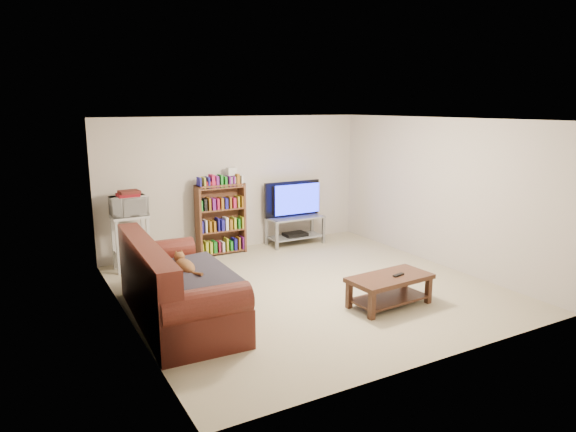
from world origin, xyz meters
TOP-DOWN VIEW (x-y plane):
  - floor at (0.00, 0.00)m, footprint 5.00×5.00m
  - ceiling at (0.00, 0.00)m, footprint 5.00×5.00m
  - wall_back at (0.00, 2.50)m, footprint 5.00×0.00m
  - wall_front at (0.00, -2.50)m, footprint 5.00×0.00m
  - wall_left at (-2.50, 0.00)m, footprint 0.00×5.00m
  - wall_right at (2.50, 0.00)m, footprint 0.00×5.00m
  - sofa at (-2.03, -0.16)m, footprint 1.11×2.40m
  - blanket at (-1.84, -0.32)m, footprint 0.96×1.22m
  - cat at (-1.83, -0.11)m, footprint 0.28×0.65m
  - coffee_table at (0.60, -1.09)m, footprint 1.15×0.63m
  - remote at (0.70, -1.13)m, footprint 0.19×0.09m
  - tv_stand at (1.04, 2.17)m, footprint 1.07×0.48m
  - television at (1.04, 2.17)m, footprint 1.15×0.16m
  - dvd_player at (1.04, 2.17)m, footprint 0.43×0.30m
  - bookshelf at (-0.42, 2.25)m, footprint 0.87×0.27m
  - shelf_clutter at (-0.32, 2.27)m, footprint 0.63×0.19m
  - microwave_stand at (-2.01, 2.11)m, footprint 0.56×0.41m
  - microwave at (-2.01, 2.11)m, footprint 0.55×0.38m
  - game_boxes at (-2.01, 2.11)m, footprint 0.33×0.29m

SIDE VIEW (x-z plane):
  - floor at x=0.00m, z-range 0.00..0.00m
  - dvd_player at x=1.04m, z-range 0.16..0.22m
  - coffee_table at x=0.60m, z-range 0.08..0.49m
  - sofa at x=-2.03m, z-range -0.16..0.85m
  - tv_stand at x=1.04m, z-range 0.09..0.63m
  - remote at x=0.70m, z-range 0.41..0.43m
  - microwave_stand at x=-2.01m, z-range 0.12..1.01m
  - blanket at x=-1.84m, z-range 0.48..0.68m
  - cat at x=-1.83m, z-range 0.54..0.74m
  - bookshelf at x=-0.42m, z-range 0.02..1.27m
  - television at x=1.04m, z-range 0.53..1.19m
  - microwave at x=-2.01m, z-range 0.89..1.19m
  - wall_back at x=0.00m, z-range -1.30..3.70m
  - wall_front at x=0.00m, z-range -1.30..3.70m
  - wall_left at x=-2.50m, z-range -1.30..3.70m
  - wall_right at x=2.50m, z-range -1.30..3.70m
  - game_boxes at x=-2.01m, z-range 1.19..1.24m
  - shelf_clutter at x=-0.32m, z-range 1.22..1.50m
  - ceiling at x=0.00m, z-range 2.40..2.40m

